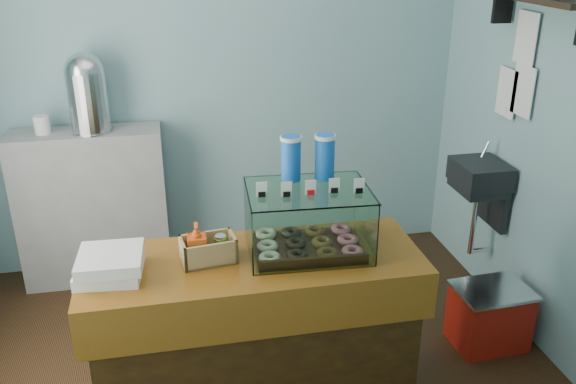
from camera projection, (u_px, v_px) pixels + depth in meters
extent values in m
plane|color=black|center=(250.00, 377.00, 3.44)|extent=(3.50, 3.50, 0.00)
cube|color=#79A8B1|center=(214.00, 75.00, 4.24)|extent=(3.50, 0.04, 2.80)
cube|color=#79A8B1|center=(323.00, 323.00, 1.54)|extent=(3.50, 0.04, 2.80)
cube|color=#79A8B1|center=(572.00, 120.00, 3.21)|extent=(0.04, 3.00, 2.80)
cube|color=black|center=(480.00, 174.00, 3.87)|extent=(0.30, 0.35, 0.15)
cube|color=black|center=(495.00, 201.00, 3.98)|extent=(0.04, 0.30, 0.35)
cylinder|color=silver|center=(485.00, 150.00, 3.93)|extent=(0.02, 0.02, 0.12)
cylinder|color=silver|center=(474.00, 223.00, 4.01)|extent=(0.04, 0.04, 0.45)
cube|color=black|center=(503.00, 8.00, 3.63)|extent=(0.12, 0.03, 0.18)
cube|color=white|center=(523.00, 91.00, 3.60)|extent=(0.01, 0.21, 0.30)
cube|color=white|center=(507.00, 93.00, 3.77)|extent=(0.01, 0.21, 0.30)
cube|color=white|center=(526.00, 38.00, 3.52)|extent=(0.01, 0.21, 0.30)
cube|color=#3E270C|center=(256.00, 343.00, 3.05)|extent=(1.50, 0.56, 0.84)
cube|color=#472609|center=(254.00, 264.00, 2.87)|extent=(1.60, 0.60, 0.06)
cube|color=#472609|center=(264.00, 319.00, 2.67)|extent=(1.60, 0.04, 0.18)
cube|color=#98989B|center=(94.00, 207.00, 4.25)|extent=(1.00, 0.32, 1.10)
cube|color=#351B10|center=(308.00, 248.00, 2.94)|extent=(0.53, 0.39, 0.02)
torus|color=beige|center=(271.00, 258.00, 2.79)|extent=(0.10, 0.10, 0.03)
torus|color=black|center=(298.00, 256.00, 2.81)|extent=(0.10, 0.10, 0.03)
torus|color=brown|center=(326.00, 254.00, 2.83)|extent=(0.10, 0.10, 0.03)
torus|color=#E0697C|center=(353.00, 252.00, 2.84)|extent=(0.10, 0.10, 0.03)
torus|color=beige|center=(268.00, 245.00, 2.90)|extent=(0.10, 0.10, 0.03)
torus|color=black|center=(294.00, 244.00, 2.92)|extent=(0.10, 0.10, 0.03)
torus|color=brown|center=(321.00, 242.00, 2.94)|extent=(0.10, 0.10, 0.03)
torus|color=#E0697C|center=(347.00, 240.00, 2.95)|extent=(0.10, 0.10, 0.03)
torus|color=beige|center=(265.00, 234.00, 3.01)|extent=(0.10, 0.10, 0.03)
torus|color=black|center=(291.00, 232.00, 3.03)|extent=(0.10, 0.10, 0.03)
torus|color=brown|center=(316.00, 231.00, 3.05)|extent=(0.10, 0.10, 0.03)
torus|color=#E0697C|center=(341.00, 229.00, 3.06)|extent=(0.10, 0.10, 0.03)
cube|color=white|center=(316.00, 241.00, 2.70)|extent=(0.56, 0.04, 0.31)
cube|color=white|center=(301.00, 203.00, 3.07)|extent=(0.56, 0.04, 0.31)
cube|color=white|center=(248.00, 225.00, 2.84)|extent=(0.03, 0.41, 0.31)
cube|color=white|center=(366.00, 217.00, 2.92)|extent=(0.03, 0.41, 0.31)
cube|color=white|center=(308.00, 190.00, 2.82)|extent=(0.60, 0.45, 0.01)
cube|color=white|center=(262.00, 190.00, 2.73)|extent=(0.05, 0.01, 0.07)
cube|color=black|center=(262.00, 194.00, 2.74)|extent=(0.03, 0.02, 0.02)
cube|color=white|center=(286.00, 188.00, 2.75)|extent=(0.05, 0.01, 0.07)
cube|color=black|center=(286.00, 193.00, 2.76)|extent=(0.03, 0.02, 0.02)
cube|color=white|center=(310.00, 187.00, 2.76)|extent=(0.05, 0.01, 0.07)
cube|color=red|center=(310.00, 191.00, 2.77)|extent=(0.03, 0.02, 0.02)
cube|color=white|center=(334.00, 185.00, 2.78)|extent=(0.05, 0.01, 0.07)
cube|color=black|center=(334.00, 190.00, 2.78)|extent=(0.03, 0.02, 0.02)
cube|color=white|center=(358.00, 184.00, 2.79)|extent=(0.05, 0.01, 0.07)
cube|color=black|center=(358.00, 189.00, 2.80)|extent=(0.03, 0.02, 0.02)
cylinder|color=blue|center=(291.00, 158.00, 2.89)|extent=(0.09, 0.09, 0.22)
cylinder|color=white|center=(291.00, 138.00, 2.85)|extent=(0.10, 0.10, 0.02)
cylinder|color=blue|center=(325.00, 157.00, 2.91)|extent=(0.09, 0.09, 0.22)
cylinder|color=white|center=(325.00, 137.00, 2.88)|extent=(0.10, 0.10, 0.02)
cube|color=tan|center=(209.00, 260.00, 2.84)|extent=(0.27, 0.18, 0.01)
cube|color=tan|center=(212.00, 256.00, 2.76)|extent=(0.25, 0.05, 0.12)
cube|color=tan|center=(205.00, 243.00, 2.88)|extent=(0.25, 0.05, 0.12)
cube|color=tan|center=(183.00, 254.00, 2.78)|extent=(0.03, 0.15, 0.12)
cube|color=tan|center=(233.00, 246.00, 2.85)|extent=(0.03, 0.15, 0.12)
imported|color=#DE5314|center=(197.00, 242.00, 2.78)|extent=(0.10, 0.10, 0.19)
cylinder|color=#4A8424|center=(221.00, 247.00, 2.83)|extent=(0.06, 0.06, 0.10)
cylinder|color=silver|center=(220.00, 237.00, 2.81)|extent=(0.05, 0.05, 0.01)
cube|color=white|center=(110.00, 269.00, 2.71)|extent=(0.30, 0.30, 0.06)
cube|color=white|center=(110.00, 259.00, 2.68)|extent=(0.29, 0.29, 0.06)
cylinder|color=silver|center=(92.00, 131.00, 4.03)|extent=(0.28, 0.28, 0.01)
cylinder|color=silver|center=(88.00, 101.00, 3.95)|extent=(0.25, 0.25, 0.39)
sphere|color=silver|center=(85.00, 72.00, 3.88)|extent=(0.25, 0.25, 0.25)
cube|color=#AD180D|center=(489.00, 318.00, 3.66)|extent=(0.43, 0.33, 0.36)
cube|color=silver|center=(493.00, 290.00, 3.58)|extent=(0.45, 0.36, 0.02)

